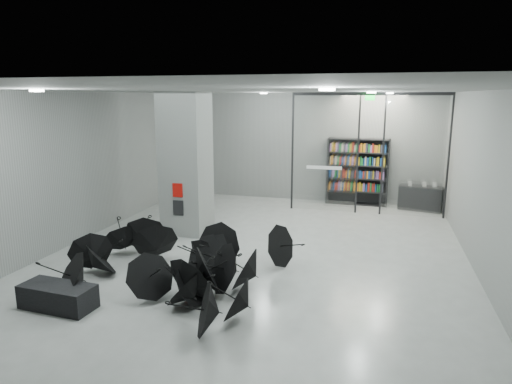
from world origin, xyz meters
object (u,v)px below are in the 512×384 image
(column, at_px, (186,164))
(umbrella_cluster, at_px, (183,269))
(bench, at_px, (58,296))
(bookshelf, at_px, (357,172))
(shop_counter, at_px, (420,198))

(column, height_order, umbrella_cluster, column)
(column, distance_m, bench, 5.47)
(umbrella_cluster, bearing_deg, bookshelf, 69.18)
(bench, distance_m, bookshelf, 11.10)
(column, xyz_separation_m, bookshelf, (4.56, 4.75, -0.80))
(bookshelf, distance_m, umbrella_cluster, 8.86)
(column, distance_m, shop_counter, 8.23)
(bench, bearing_deg, bookshelf, 67.29)
(column, height_order, bookshelf, column)
(bench, height_order, umbrella_cluster, umbrella_cluster)
(bench, xyz_separation_m, umbrella_cluster, (1.77, 1.67, 0.10))
(umbrella_cluster, bearing_deg, bench, -136.74)
(column, relative_size, umbrella_cluster, 0.79)
(bench, bearing_deg, shop_counter, 57.19)
(bench, xyz_separation_m, shop_counter, (7.09, 9.60, 0.20))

